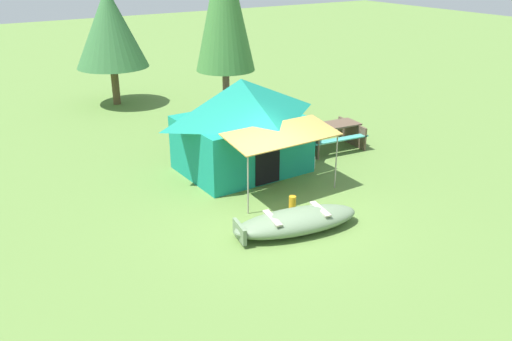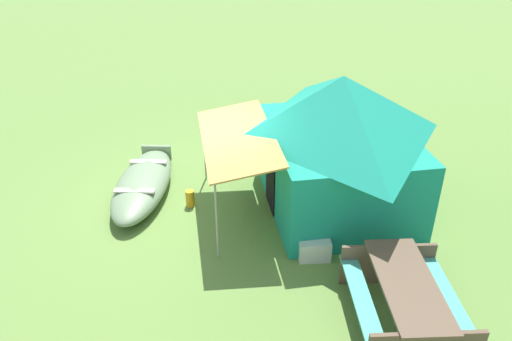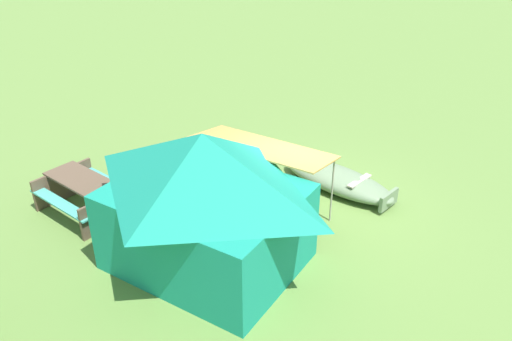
% 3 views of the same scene
% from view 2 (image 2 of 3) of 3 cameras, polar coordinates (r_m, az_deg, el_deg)
% --- Properties ---
extents(ground_plane, '(80.00, 80.00, 0.00)m').
position_cam_2_polar(ground_plane, '(10.10, -6.84, -2.77)').
color(ground_plane, olive).
extents(beached_rowboat, '(3.05, 1.52, 0.47)m').
position_cam_2_polar(beached_rowboat, '(10.19, -13.00, -1.45)').
color(beached_rowboat, slate).
rests_on(beached_rowboat, ground_plane).
extents(canvas_cabin_tent, '(3.52, 3.94, 2.60)m').
position_cam_2_polar(canvas_cabin_tent, '(9.26, 9.47, 3.42)').
color(canvas_cabin_tent, '#178C75').
rests_on(canvas_cabin_tent, ground_plane).
extents(picnic_table, '(2.04, 1.64, 0.76)m').
position_cam_2_polar(picnic_table, '(7.29, 16.90, -13.90)').
color(picnic_table, brown).
rests_on(picnic_table, ground_plane).
extents(cooler_box, '(0.35, 0.55, 0.37)m').
position_cam_2_polar(cooler_box, '(8.33, 6.78, -9.06)').
color(cooler_box, silver).
rests_on(cooler_box, ground_plane).
extents(fuel_can, '(0.23, 0.23, 0.33)m').
position_cam_2_polar(fuel_can, '(9.68, -7.66, -3.21)').
color(fuel_can, orange).
rests_on(fuel_can, ground_plane).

